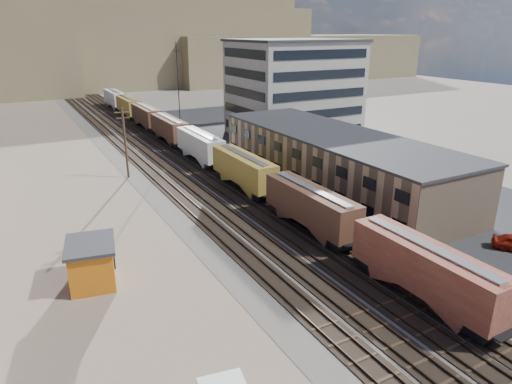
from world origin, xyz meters
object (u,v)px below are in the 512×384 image
parked_car_blue (277,139)px  maintenance_shed (92,263)px  freight_train (183,136)px  parked_car_white (449,218)px  utility_pole_north (125,141)px

parked_car_blue → maintenance_shed: bearing=161.7°
freight_train → parked_car_blue: 17.78m
freight_train → parked_car_white: (14.14, -44.07, -2.06)m
utility_pole_north → parked_car_white: size_ratio=2.24×
maintenance_shed → parked_car_white: size_ratio=1.27×
parked_car_white → parked_car_blue: size_ratio=0.80×
maintenance_shed → parked_car_blue: (39.53, 35.60, -1.11)m
freight_train → parked_car_blue: bearing=-8.4°
utility_pole_north → parked_car_white: (26.44, -33.67, -4.56)m
utility_pole_north → maintenance_shed: utility_pole_north is taller
freight_train → parked_car_white: bearing=-72.2°
utility_pole_north → parked_car_white: bearing=-51.9°
maintenance_shed → parked_car_white: bearing=-9.3°
maintenance_shed → parked_car_white: 36.69m
utility_pole_north → parked_car_blue: (29.78, 7.83, -4.53)m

